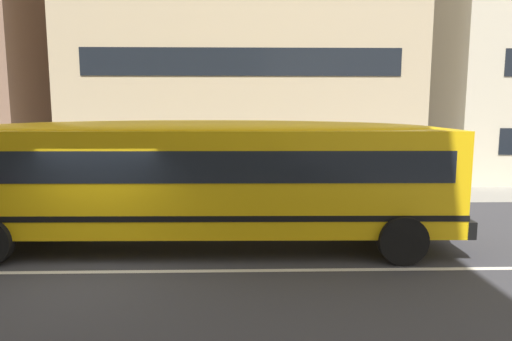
# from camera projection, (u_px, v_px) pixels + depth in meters

# --- Properties ---
(ground_plane) EXTENTS (400.00, 400.00, 0.00)m
(ground_plane) POSITION_uv_depth(u_px,v_px,m) (95.00, 272.00, 9.36)
(ground_plane) COLOR #38383D
(sidewalk_far) EXTENTS (120.00, 3.00, 0.01)m
(sidewalk_far) POSITION_uv_depth(u_px,v_px,m) (164.00, 196.00, 17.34)
(sidewalk_far) COLOR gray
(sidewalk_far) RESTS_ON ground_plane
(lane_centreline) EXTENTS (110.00, 0.16, 0.01)m
(lane_centreline) POSITION_uv_depth(u_px,v_px,m) (95.00, 272.00, 9.36)
(lane_centreline) COLOR silver
(lane_centreline) RESTS_ON ground_plane
(school_bus) EXTENTS (13.65, 3.35, 3.04)m
(school_bus) POSITION_uv_depth(u_px,v_px,m) (191.00, 172.00, 10.85)
(school_bus) COLOR yellow
(school_bus) RESTS_ON ground_plane
(apartment_block_far_centre) EXTENTS (15.24, 13.17, 13.30)m
(apartment_block_far_centre) POSITION_uv_depth(u_px,v_px,m) (242.00, 44.00, 24.46)
(apartment_block_far_centre) COLOR #C6B28E
(apartment_block_far_centre) RESTS_ON ground_plane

